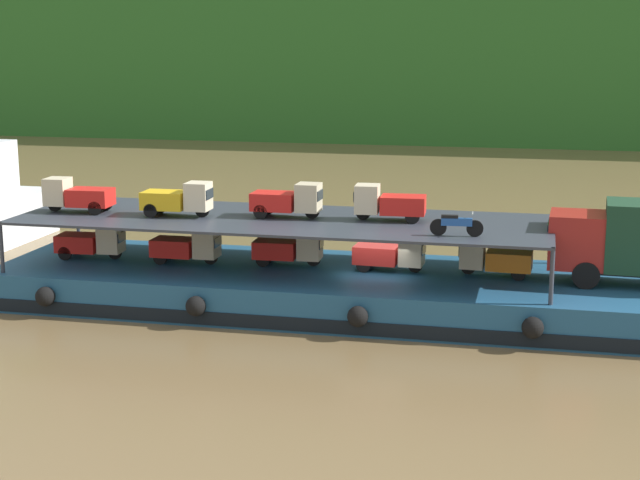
# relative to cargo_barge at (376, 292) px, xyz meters

# --- Properties ---
(ground_plane) EXTENTS (400.00, 400.00, 0.00)m
(ground_plane) POSITION_rel_cargo_barge_xyz_m (-0.00, 0.03, -0.75)
(ground_plane) COLOR brown
(cargo_barge) EXTENTS (30.11, 7.97, 1.50)m
(cargo_barge) POSITION_rel_cargo_barge_xyz_m (0.00, 0.00, 0.00)
(cargo_barge) COLOR navy
(cargo_barge) RESTS_ON ground
(cargo_rack) EXTENTS (20.91, 6.57, 2.00)m
(cargo_rack) POSITION_rel_cargo_barge_xyz_m (-3.80, 0.03, 2.69)
(cargo_rack) COLOR #2D333D
(cargo_rack) RESTS_ON cargo_barge
(mini_truck_lower_stern) EXTENTS (2.80, 1.30, 1.38)m
(mini_truck_lower_stern) POSITION_rel_cargo_barge_xyz_m (-11.92, -0.04, 1.44)
(mini_truck_lower_stern) COLOR red
(mini_truck_lower_stern) RESTS_ON cargo_barge
(mini_truck_lower_aft) EXTENTS (2.74, 1.20, 1.38)m
(mini_truck_lower_aft) POSITION_rel_cargo_barge_xyz_m (-7.76, -0.00, 1.44)
(mini_truck_lower_aft) COLOR red
(mini_truck_lower_aft) RESTS_ON cargo_barge
(mini_truck_lower_mid) EXTENTS (2.78, 1.26, 1.38)m
(mini_truck_lower_mid) POSITION_rel_cargo_barge_xyz_m (-3.65, 0.60, 1.44)
(mini_truck_lower_mid) COLOR red
(mini_truck_lower_mid) RESTS_ON cargo_barge
(mini_truck_lower_fore) EXTENTS (2.78, 1.28, 1.38)m
(mini_truck_lower_fore) POSITION_rel_cargo_barge_xyz_m (0.46, 0.52, 1.44)
(mini_truck_lower_fore) COLOR red
(mini_truck_lower_fore) RESTS_ON cargo_barge
(mini_truck_lower_bow) EXTENTS (2.78, 1.28, 1.38)m
(mini_truck_lower_bow) POSITION_rel_cargo_barge_xyz_m (4.46, 0.61, 1.44)
(mini_truck_lower_bow) COLOR orange
(mini_truck_lower_bow) RESTS_ON cargo_barge
(mini_truck_upper_stern) EXTENTS (2.79, 1.29, 1.38)m
(mini_truck_upper_stern) POSITION_rel_cargo_barge_xyz_m (-12.23, -0.50, 3.44)
(mini_truck_upper_stern) COLOR red
(mini_truck_upper_stern) RESTS_ON cargo_rack
(mini_truck_upper_mid) EXTENTS (2.76, 1.24, 1.38)m
(mini_truck_upper_mid) POSITION_rel_cargo_barge_xyz_m (-7.91, -0.45, 3.44)
(mini_truck_upper_mid) COLOR gold
(mini_truck_upper_mid) RESTS_ON cargo_rack
(mini_truck_upper_fore) EXTENTS (2.75, 1.21, 1.38)m
(mini_truck_upper_fore) POSITION_rel_cargo_barge_xyz_m (-3.61, 0.26, 3.44)
(mini_truck_upper_fore) COLOR red
(mini_truck_upper_fore) RESTS_ON cargo_rack
(mini_truck_upper_bow) EXTENTS (2.79, 1.29, 1.38)m
(mini_truck_upper_bow) POSITION_rel_cargo_barge_xyz_m (0.36, 0.51, 3.44)
(mini_truck_upper_bow) COLOR red
(mini_truck_upper_bow) RESTS_ON cargo_rack
(motorcycle_upper_port) EXTENTS (1.90, 0.55, 0.87)m
(motorcycle_upper_port) POSITION_rel_cargo_barge_xyz_m (3.18, -1.94, 3.18)
(motorcycle_upper_port) COLOR black
(motorcycle_upper_port) RESTS_ON cargo_rack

